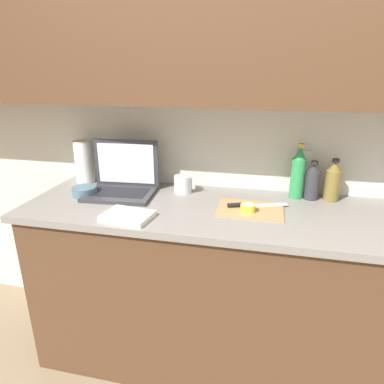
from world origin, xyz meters
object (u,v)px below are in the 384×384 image
object	(u,v)px
lemon_half_cut	(248,208)
bottle_oil_tall	(312,182)
measuring_cup	(183,184)
paper_towel_roll	(85,161)
cutting_board	(250,210)
bottle_water_clear	(298,173)
bowl_white	(85,191)
laptop	(123,181)
knife	(247,205)
bottle_green_soda	(333,182)

from	to	relation	value
lemon_half_cut	bottle_oil_tall	xyz separation A→B (m)	(0.31, 0.27, 0.07)
lemon_half_cut	measuring_cup	distance (m)	0.43
lemon_half_cut	paper_towel_roll	xyz separation A→B (m)	(-1.00, 0.27, 0.10)
cutting_board	bottle_water_clear	size ratio (longest dim) A/B	1.08
bowl_white	paper_towel_roll	distance (m)	0.27
laptop	cutting_board	bearing A→B (deg)	-12.17
knife	bottle_oil_tall	size ratio (longest dim) A/B	1.45
bottle_green_soda	measuring_cup	world-z (taller)	bottle_green_soda
knife	bottle_water_clear	world-z (taller)	bottle_water_clear
bottle_green_soda	bottle_oil_tall	bearing A→B (deg)	180.00
laptop	bowl_white	world-z (taller)	laptop
laptop	lemon_half_cut	bearing A→B (deg)	-15.17
bottle_water_clear	laptop	bearing A→B (deg)	-171.97
bottle_green_soda	measuring_cup	bearing A→B (deg)	-176.31
knife	bowl_white	distance (m)	0.88
laptop	bowl_white	xyz separation A→B (m)	(-0.18, -0.09, -0.04)
bottle_water_clear	knife	bearing A→B (deg)	-139.84
bottle_green_soda	bottle_oil_tall	world-z (taller)	bottle_green_soda
bottle_water_clear	paper_towel_roll	world-z (taller)	bottle_water_clear
bottle_green_soda	bottle_water_clear	world-z (taller)	bottle_water_clear
knife	measuring_cup	world-z (taller)	measuring_cup
cutting_board	paper_towel_roll	world-z (taller)	paper_towel_roll
laptop	knife	bearing A→B (deg)	-10.20
measuring_cup	lemon_half_cut	bearing A→B (deg)	-30.22
bottle_oil_tall	bowl_white	world-z (taller)	bottle_oil_tall
bottle_green_soda	bottle_water_clear	size ratio (longest dim) A/B	0.76
bottle_water_clear	bottle_green_soda	bearing A→B (deg)	0.00
cutting_board	bowl_white	world-z (taller)	bowl_white
laptop	paper_towel_roll	xyz separation A→B (m)	(-0.30, 0.14, 0.06)
cutting_board	measuring_cup	distance (m)	0.43
cutting_board	bottle_oil_tall	distance (m)	0.39
paper_towel_roll	bottle_green_soda	bearing A→B (deg)	-0.15
lemon_half_cut	bottle_oil_tall	bearing A→B (deg)	40.56
bottle_oil_tall	measuring_cup	distance (m)	0.69
laptop	bottle_green_soda	xyz separation A→B (m)	(1.11, 0.13, 0.04)
laptop	bottle_green_soda	world-z (taller)	laptop
bottle_oil_tall	bowl_white	distance (m)	1.22
bowl_white	laptop	bearing A→B (deg)	26.45
knife	cutting_board	bearing A→B (deg)	-76.24
knife	lemon_half_cut	world-z (taller)	lemon_half_cut
knife	bowl_white	bearing A→B (deg)	160.43
bottle_water_clear	paper_towel_roll	bearing A→B (deg)	179.83
paper_towel_roll	cutting_board	bearing A→B (deg)	-13.18
lemon_half_cut	bowl_white	size ratio (longest dim) A/B	0.55
laptop	knife	world-z (taller)	laptop
measuring_cup	bowl_white	xyz separation A→B (m)	(-0.51, -0.17, -0.02)
bottle_oil_tall	bowl_white	size ratio (longest dim) A/B	1.58
bottle_green_soda	paper_towel_roll	size ratio (longest dim) A/B	0.88
lemon_half_cut	bottle_green_soda	size ratio (longest dim) A/B	0.32
bottle_oil_tall	bottle_water_clear	xyz separation A→B (m)	(-0.08, -0.00, 0.04)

